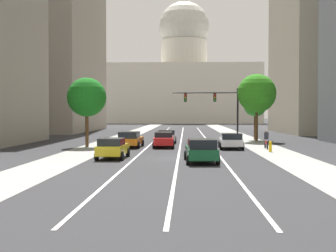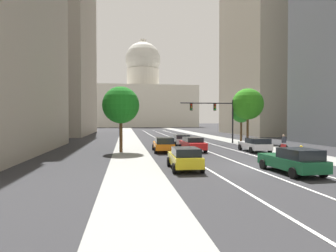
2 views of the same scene
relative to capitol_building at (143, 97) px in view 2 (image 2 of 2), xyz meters
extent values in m
plane|color=#2B2B2D|center=(0.00, -79.33, -13.88)|extent=(400.00, 400.00, 0.00)
cube|color=gray|center=(-7.89, -84.33, -13.87)|extent=(3.47, 130.00, 0.01)
cube|color=gray|center=(7.89, -84.33, -13.87)|extent=(3.47, 130.00, 0.01)
cube|color=white|center=(-3.08, -94.33, -13.86)|extent=(0.16, 90.00, 0.01)
cube|color=white|center=(0.00, -94.33, -13.86)|extent=(0.16, 90.00, 0.01)
cube|color=white|center=(3.08, -94.33, -13.86)|extent=(0.16, 90.00, 0.01)
cube|color=#9E9384|center=(-25.09, -69.84, 8.85)|extent=(17.73, 29.31, 45.45)
cube|color=#B7AD99|center=(24.79, -75.56, 12.73)|extent=(17.15, 23.65, 53.22)
cube|color=beige|center=(0.00, 0.00, -4.50)|extent=(48.56, 24.02, 18.75)
cylinder|color=beige|center=(0.00, 0.00, 9.06)|extent=(15.16, 15.16, 8.36)
sphere|color=beige|center=(0.00, 0.00, 17.78)|extent=(16.51, 16.51, 16.51)
cylinder|color=beige|center=(0.00, 0.00, 25.21)|extent=(2.97, 2.97, 4.13)
cube|color=yellow|center=(-4.62, -119.42, -13.23)|extent=(1.83, 4.16, 0.66)
cube|color=black|center=(-4.63, -119.96, -12.65)|extent=(1.63, 2.22, 0.49)
cylinder|color=black|center=(-5.43, -117.99, -13.56)|extent=(0.24, 0.65, 0.64)
cylinder|color=black|center=(-3.72, -118.04, -13.56)|extent=(0.24, 0.65, 0.64)
cylinder|color=black|center=(-5.51, -120.79, -13.56)|extent=(0.24, 0.65, 0.64)
cylinder|color=black|center=(-3.80, -120.84, -13.56)|extent=(0.24, 0.65, 0.64)
cube|color=#14512D|center=(1.54, -121.64, -13.22)|extent=(2.07, 4.82, 0.67)
cube|color=black|center=(1.58, -122.51, -12.60)|extent=(1.81, 2.32, 0.59)
cylinder|color=black|center=(0.54, -120.07, -13.56)|extent=(0.25, 0.65, 0.64)
cylinder|color=black|center=(2.40, -119.99, -13.56)|extent=(0.25, 0.65, 0.64)
cylinder|color=black|center=(0.68, -123.29, -13.56)|extent=(0.25, 0.65, 0.64)
cylinder|color=black|center=(2.54, -123.21, -13.56)|extent=(0.25, 0.65, 0.64)
cube|color=#B2B5BA|center=(-1.54, -102.06, -13.24)|extent=(2.00, 4.09, 0.63)
cube|color=black|center=(-1.52, -102.64, -12.70)|extent=(1.77, 1.91, 0.45)
cylinder|color=black|center=(-2.51, -100.73, -13.56)|extent=(0.24, 0.65, 0.64)
cylinder|color=black|center=(-0.67, -100.66, -13.56)|extent=(0.24, 0.65, 0.64)
cylinder|color=black|center=(-2.41, -103.46, -13.56)|extent=(0.24, 0.65, 0.64)
cylinder|color=black|center=(-0.56, -103.39, -13.56)|extent=(0.24, 0.65, 0.64)
cube|color=silver|center=(4.62, -110.01, -13.26)|extent=(2.01, 4.37, 0.60)
cube|color=black|center=(4.60, -110.82, -12.70)|extent=(1.81, 2.36, 0.52)
cylinder|color=black|center=(3.71, -108.51, -13.56)|extent=(0.24, 0.65, 0.64)
cylinder|color=black|center=(5.61, -108.57, -13.56)|extent=(0.24, 0.65, 0.64)
cylinder|color=black|center=(3.63, -111.45, -13.56)|extent=(0.24, 0.65, 0.64)
cylinder|color=black|center=(5.52, -111.50, -13.56)|extent=(0.24, 0.65, 0.64)
cube|color=red|center=(-1.54, -108.65, -13.23)|extent=(1.95, 4.77, 0.66)
cube|color=black|center=(-1.54, -108.73, -12.66)|extent=(1.72, 2.48, 0.48)
cylinder|color=black|center=(-2.49, -107.09, -13.56)|extent=(0.24, 0.65, 0.64)
cylinder|color=black|center=(-0.71, -107.02, -13.56)|extent=(0.24, 0.65, 0.64)
cylinder|color=black|center=(-2.36, -110.28, -13.56)|extent=(0.24, 0.65, 0.64)
cylinder|color=black|center=(-0.59, -110.21, -13.56)|extent=(0.24, 0.65, 0.64)
cube|color=orange|center=(-4.62, -108.72, -13.25)|extent=(1.97, 4.65, 0.61)
cube|color=black|center=(-4.65, -109.72, -12.65)|extent=(1.76, 2.55, 0.59)
cylinder|color=black|center=(-5.48, -107.13, -13.56)|extent=(0.24, 0.65, 0.64)
cylinder|color=black|center=(-3.66, -107.19, -13.56)|extent=(0.24, 0.65, 0.64)
cylinder|color=black|center=(-5.58, -110.25, -13.56)|extent=(0.24, 0.65, 0.64)
cylinder|color=black|center=(-3.76, -110.31, -13.56)|extent=(0.24, 0.65, 0.64)
cylinder|color=black|center=(6.46, -99.17, -10.84)|extent=(0.20, 0.20, 6.06)
cylinder|color=black|center=(2.73, -99.17, -8.32)|extent=(7.45, 0.14, 0.14)
cube|color=black|center=(3.85, -99.17, -8.87)|extent=(0.32, 0.28, 0.96)
sphere|color=red|center=(3.85, -99.32, -8.57)|extent=(0.20, 0.20, 0.20)
sphere|color=orange|center=(3.85, -99.32, -8.87)|extent=(0.20, 0.20, 0.20)
sphere|color=green|center=(3.85, -99.32, -9.17)|extent=(0.20, 0.20, 0.20)
cube|color=black|center=(0.50, -99.17, -8.87)|extent=(0.32, 0.28, 0.96)
sphere|color=red|center=(0.50, -99.32, -8.57)|extent=(0.20, 0.20, 0.20)
sphere|color=orange|center=(0.50, -99.32, -8.87)|extent=(0.20, 0.20, 0.20)
sphere|color=green|center=(0.50, -99.32, -9.17)|extent=(0.20, 0.20, 0.20)
cylinder|color=yellow|center=(7.55, -113.46, -13.53)|extent=(0.26, 0.26, 0.70)
sphere|color=yellow|center=(7.55, -113.46, -13.10)|extent=(0.26, 0.26, 0.26)
cylinder|color=yellow|center=(7.55, -113.62, -13.49)|extent=(0.10, 0.12, 0.10)
cylinder|color=black|center=(7.81, -110.58, -13.55)|extent=(0.06, 0.66, 0.66)
cylinder|color=black|center=(7.80, -109.54, -13.55)|extent=(0.06, 0.66, 0.66)
cube|color=#A51919|center=(7.81, -110.06, -13.33)|extent=(0.07, 1.00, 0.36)
cube|color=#262833|center=(7.81, -110.11, -12.70)|extent=(0.36, 0.28, 0.64)
sphere|color=tan|center=(7.81, -110.04, -12.27)|extent=(0.22, 0.22, 0.22)
cylinder|color=#51381E|center=(8.59, -99.31, -11.91)|extent=(0.32, 0.32, 3.93)
sphere|color=#318B1C|center=(8.59, -99.31, -8.41)|extent=(4.39, 4.39, 4.39)
cylinder|color=#51381E|center=(-8.87, -108.36, -12.15)|extent=(0.32, 0.32, 3.45)
sphere|color=#1A741D|center=(-8.87, -108.36, -9.12)|extent=(3.72, 3.72, 3.72)
cylinder|color=#51381E|center=(8.88, -96.32, -12.25)|extent=(0.32, 0.32, 3.26)
sphere|color=#298525|center=(8.88, -96.32, -9.63)|extent=(2.83, 2.83, 2.83)
camera|label=1|loc=(0.54, -151.65, -10.66)|focal=49.03mm
camera|label=2|loc=(-8.45, -137.99, -10.62)|focal=31.05mm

